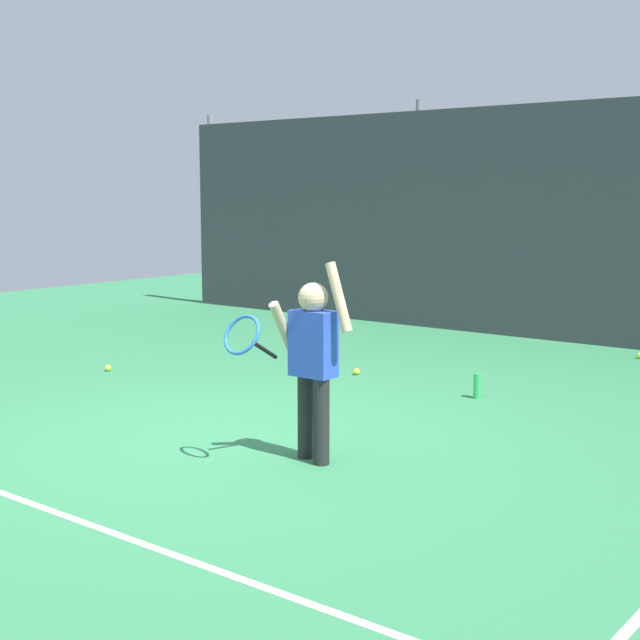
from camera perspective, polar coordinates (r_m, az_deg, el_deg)
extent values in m
plane|color=#2D7247|center=(6.70, -6.02, -7.45)|extent=(20.00, 20.00, 0.00)
cube|color=white|center=(5.65, -18.44, -10.77)|extent=(9.00, 0.05, 0.00)
cube|color=#383D42|center=(11.23, 14.51, 5.98)|extent=(11.94, 0.08, 2.85)
cylinder|color=slate|center=(14.61, -6.89, 6.91)|extent=(0.09, 0.09, 3.00)
cylinder|color=slate|center=(12.18, 6.21, 6.69)|extent=(0.09, 0.09, 3.00)
cylinder|color=#232326|center=(6.12, -0.92, -6.09)|extent=(0.11, 0.11, 0.58)
cylinder|color=#232326|center=(5.97, 0.08, -6.46)|extent=(0.11, 0.11, 0.58)
cube|color=blue|center=(5.94, -0.43, -1.50)|extent=(0.30, 0.17, 0.44)
sphere|color=tan|center=(5.89, -0.44, 1.42)|extent=(0.20, 0.20, 0.20)
cylinder|color=tan|center=(5.79, 1.20, 1.46)|extent=(0.21, 0.07, 0.46)
cylinder|color=tan|center=(6.00, -2.24, -0.75)|extent=(0.07, 0.29, 0.43)
cylinder|color=black|center=(5.98, -3.53, -1.91)|extent=(0.03, 0.24, 0.15)
torus|color=#2666B2|center=(5.80, -4.98, -0.94)|extent=(0.29, 0.16, 0.26)
cylinder|color=green|center=(8.00, 9.96, -4.15)|extent=(0.07, 0.07, 0.22)
sphere|color=#CCE033|center=(9.33, -13.30, -2.98)|extent=(0.07, 0.07, 0.07)
sphere|color=#CCE033|center=(10.36, 19.64, -2.15)|extent=(0.07, 0.07, 0.07)
sphere|color=#CCE033|center=(8.91, 2.33, -3.29)|extent=(0.07, 0.07, 0.07)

